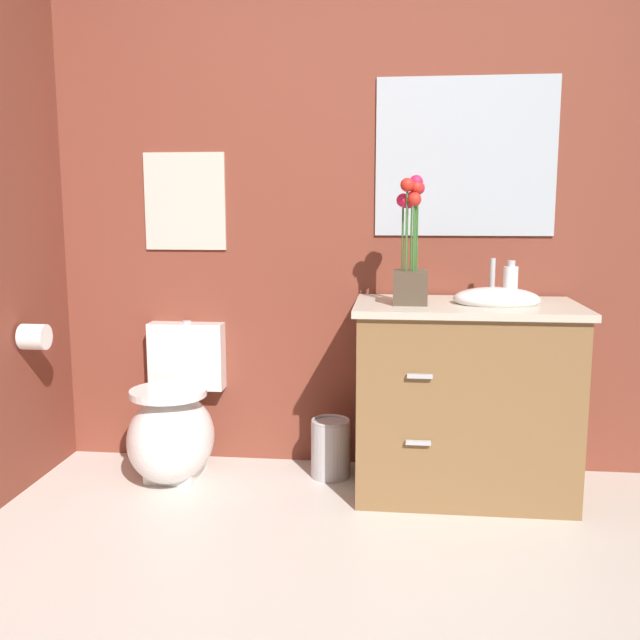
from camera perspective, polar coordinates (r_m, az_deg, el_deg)
name	(u,v)px	position (r m, az deg, el deg)	size (l,w,h in m)	color
wall_back	(418,202)	(3.33, 7.88, 9.34)	(4.67, 0.05, 2.50)	brown
toilet	(174,425)	(3.34, -11.63, -8.29)	(0.38, 0.59, 0.69)	white
vanity_cabinet	(465,396)	(3.12, 11.55, -6.02)	(0.94, 0.56, 1.01)	brown
flower_vase	(411,255)	(2.96, 7.30, 5.21)	(0.14, 0.14, 0.53)	#4C3D2D
soap_bottle	(510,284)	(3.05, 15.04, 2.78)	(0.06, 0.06, 0.18)	white
trash_bin	(331,448)	(3.31, 0.86, -10.21)	(0.18, 0.18, 0.27)	#B7B7BC
wall_poster	(185,201)	(3.45, -10.80, 9.33)	(0.39, 0.01, 0.45)	beige
wall_mirror	(466,157)	(3.32, 11.61, 12.70)	(0.80, 0.01, 0.70)	#B2BCC6
toilet_paper_roll	(34,337)	(3.27, -21.96, -1.26)	(0.11, 0.11, 0.11)	white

